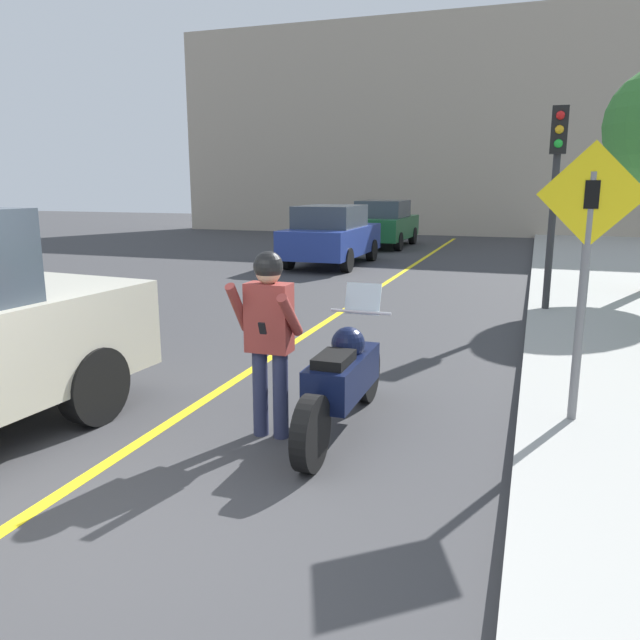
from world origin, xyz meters
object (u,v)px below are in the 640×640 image
(traffic_light, at_px, (556,170))
(parked_car_blue, at_px, (332,235))
(person_biker, at_px, (269,326))
(crossing_sign, at_px, (586,257))
(motorcycle, at_px, (343,378))
(parked_car_green, at_px, (384,223))

(traffic_light, relative_size, parked_car_blue, 0.80)
(person_biker, xyz_separation_m, parked_car_blue, (-3.27, 11.89, -0.19))
(crossing_sign, bearing_deg, person_biker, -159.82)
(motorcycle, relative_size, parked_car_green, 0.57)
(person_biker, bearing_deg, crossing_sign, 20.18)
(crossing_sign, height_order, traffic_light, traffic_light)
(traffic_light, height_order, parked_car_green, traffic_light)
(crossing_sign, xyz_separation_m, traffic_light, (-0.19, 5.43, 0.86))
(person_biker, height_order, parked_car_blue, person_biker)
(traffic_light, height_order, parked_car_blue, traffic_light)
(motorcycle, relative_size, parked_car_blue, 0.57)
(crossing_sign, distance_m, traffic_light, 5.50)
(motorcycle, distance_m, parked_car_blue, 12.16)
(person_biker, distance_m, parked_car_green, 17.80)
(crossing_sign, bearing_deg, traffic_light, 91.98)
(parked_car_blue, bearing_deg, traffic_light, -43.92)
(person_biker, relative_size, parked_car_blue, 0.41)
(parked_car_green, bearing_deg, person_biker, -79.97)
(traffic_light, distance_m, parked_car_blue, 8.08)
(motorcycle, xyz_separation_m, traffic_light, (1.84, 6.04, 2.00))
(crossing_sign, distance_m, parked_car_blue, 12.43)
(traffic_light, xyz_separation_m, parked_car_blue, (-5.70, 5.49, -1.65))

